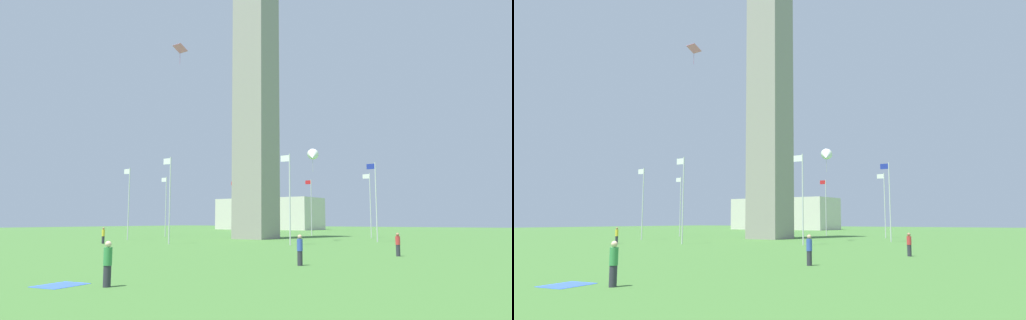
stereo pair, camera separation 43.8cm
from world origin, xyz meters
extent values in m
plane|color=#3D6B2D|center=(0.00, 0.00, 0.00)|extent=(260.00, 260.00, 0.00)
cube|color=gray|center=(0.00, 0.00, 19.29)|extent=(4.82, 4.82, 38.59)
cylinder|color=silver|center=(16.94, 0.00, 4.67)|extent=(0.14, 0.14, 9.35)
cube|color=white|center=(17.49, 0.00, 8.90)|extent=(1.00, 0.03, 0.64)
cylinder|color=silver|center=(11.98, 11.98, 4.67)|extent=(0.14, 0.14, 9.35)
cube|color=white|center=(12.53, 11.98, 8.90)|extent=(1.00, 0.03, 0.64)
cylinder|color=silver|center=(0.00, 16.94, 4.67)|extent=(0.14, 0.14, 9.35)
cube|color=white|center=(0.55, 16.94, 8.90)|extent=(1.00, 0.03, 0.64)
cylinder|color=silver|center=(-11.98, 11.98, 4.67)|extent=(0.14, 0.14, 9.35)
cube|color=white|center=(-11.43, 11.98, 8.90)|extent=(1.00, 0.03, 0.64)
cylinder|color=silver|center=(-16.94, 0.00, 4.67)|extent=(0.14, 0.14, 9.35)
cube|color=#1E2D99|center=(-16.39, 0.00, 8.90)|extent=(1.00, 0.03, 0.64)
cylinder|color=silver|center=(-11.98, -11.98, 4.67)|extent=(0.14, 0.14, 9.35)
cube|color=white|center=(-11.43, -11.98, 8.90)|extent=(1.00, 0.03, 0.64)
cylinder|color=silver|center=(0.00, -16.94, 4.67)|extent=(0.14, 0.14, 9.35)
cube|color=red|center=(0.55, -16.94, 8.90)|extent=(1.00, 0.03, 0.64)
cylinder|color=silver|center=(11.98, -11.98, 4.67)|extent=(0.14, 0.14, 9.35)
cube|color=red|center=(12.53, -11.98, 8.90)|extent=(1.00, 0.03, 0.64)
cylinder|color=#2D2D38|center=(-20.82, 42.09, 0.40)|extent=(0.29, 0.29, 0.80)
cylinder|color=#388C47|center=(-20.82, 42.09, 1.14)|extent=(0.32, 0.32, 0.68)
sphere|color=beige|center=(-20.82, 42.09, 1.60)|extent=(0.24, 0.24, 0.24)
cylinder|color=#2D2D38|center=(6.51, 20.24, 0.40)|extent=(0.29, 0.29, 0.80)
cylinder|color=yellow|center=(6.51, 20.24, 1.15)|extent=(0.32, 0.32, 0.71)
sphere|color=#936B4C|center=(6.51, 20.24, 1.63)|extent=(0.24, 0.24, 0.24)
cylinder|color=#2D2D38|center=(-22.94, 30.61, 0.40)|extent=(0.29, 0.29, 0.80)
cylinder|color=#3851B2|center=(-22.94, 30.61, 1.13)|extent=(0.32, 0.32, 0.67)
sphere|color=tan|center=(-22.94, 30.61, 1.59)|extent=(0.24, 0.24, 0.24)
cylinder|color=#2D2D38|center=(-25.48, 20.76, 0.40)|extent=(0.29, 0.29, 0.80)
cylinder|color=red|center=(-25.48, 20.76, 1.09)|extent=(0.32, 0.32, 0.59)
sphere|color=#936B4C|center=(-25.48, 20.76, 1.51)|extent=(0.24, 0.24, 0.24)
cone|color=white|center=(-9.93, 2.43, 10.37)|extent=(1.99, 2.20, 1.86)
cylinder|color=#A7A7A7|center=(-9.93, 2.43, 9.24)|extent=(0.04, 0.04, 1.70)
cube|color=pink|center=(5.54, 9.83, 25.04)|extent=(1.61, 1.47, 0.71)
cylinder|color=#A44A79|center=(5.54, 9.83, 23.81)|extent=(0.04, 0.04, 1.85)
cube|color=beige|center=(33.33, -57.61, 4.26)|extent=(28.41, 12.22, 8.52)
cube|color=blue|center=(-18.92, 42.74, 0.01)|extent=(1.64, 1.98, 0.01)
camera|label=1|loc=(-35.42, 54.14, 2.49)|focal=32.94mm
camera|label=2|loc=(-35.78, 53.90, 2.49)|focal=32.94mm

